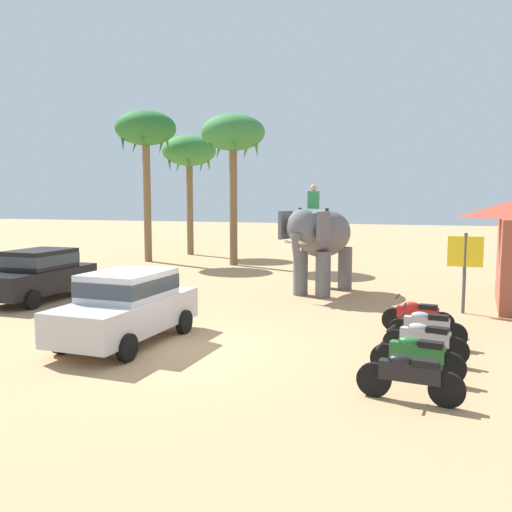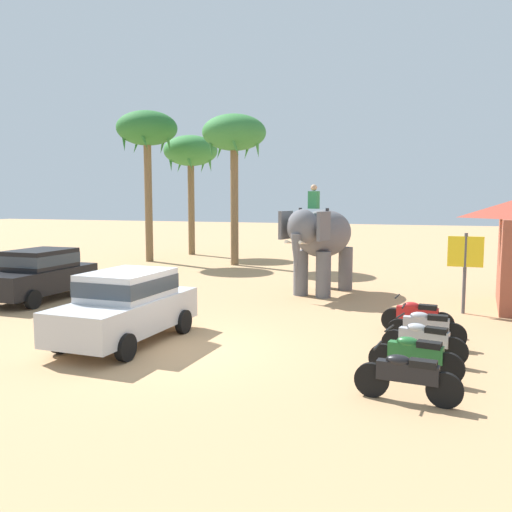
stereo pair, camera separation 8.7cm
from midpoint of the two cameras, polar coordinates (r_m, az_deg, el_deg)
The scene contains 13 objects.
ground_plane at distance 12.70m, azimuth -9.24°, elevation -9.61°, with size 120.00×120.00×0.00m, color tan.
car_sedan_foreground at distance 13.23m, azimuth -13.57°, elevation -4.92°, with size 2.01×4.17×1.70m.
car_parked_far_side at distance 19.56m, azimuth -21.96°, elevation -1.64°, with size 1.94×4.13×1.70m.
elephant_with_mahout at distance 19.44m, azimuth 6.70°, elevation 1.86°, with size 2.42×4.02×3.88m.
motorcycle_nearest_camera at distance 9.66m, azimuth 15.58°, elevation -11.97°, with size 1.80×0.55×0.94m.
motorcycle_second_in_row at distance 10.87m, azimuth 16.33°, elevation -9.95°, with size 1.78×0.60×0.94m.
motorcycle_mid_row at distance 12.04m, azimuth 17.12°, elevation -8.40°, with size 1.77×0.65×0.94m.
motorcycle_fourth_in_row at distance 13.23m, azimuth 17.31°, elevation -7.09°, with size 1.80×0.55×0.94m.
motorcycle_far_in_row at distance 14.39m, azimuth 16.46°, elevation -6.01°, with size 1.80×0.55×0.94m.
palm_tree_behind_elephant at distance 32.99m, azimuth -7.11°, elevation 10.63°, with size 3.20×3.20×7.10m.
palm_tree_near_hut at distance 27.74m, azimuth -2.52°, elevation 12.44°, with size 3.20×3.20×7.57m.
palm_tree_left_of_road at distance 29.86m, azimuth -11.60°, elevation 12.62°, with size 3.20×3.20×7.98m.
signboard_yellow at distance 17.12m, azimuth 20.99°, elevation -0.10°, with size 1.00×0.10×2.40m.
Camera 1 is at (5.61, -10.85, 3.44)m, focal length 38.04 mm.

